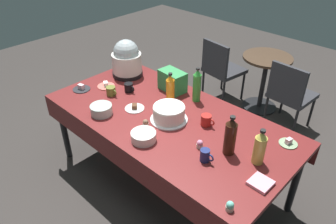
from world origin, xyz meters
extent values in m
plane|color=#383330|center=(0.00, 0.00, 0.00)|extent=(9.00, 9.00, 0.00)
cube|color=maroon|center=(0.00, 0.00, 0.73)|extent=(2.20, 1.10, 0.04)
cylinder|color=black|center=(-1.02, -0.47, 0.35)|extent=(0.06, 0.06, 0.71)
cylinder|color=black|center=(-1.02, 0.47, 0.35)|extent=(0.06, 0.06, 0.71)
cylinder|color=black|center=(1.02, 0.47, 0.35)|extent=(0.06, 0.06, 0.71)
cube|color=maroon|center=(0.00, -0.55, 0.62)|extent=(2.20, 0.01, 0.18)
cube|color=maroon|center=(0.00, 0.55, 0.62)|extent=(2.20, 0.01, 0.18)
cylinder|color=silver|center=(0.04, -0.03, 0.76)|extent=(0.32, 0.32, 0.01)
cylinder|color=white|center=(0.04, -0.03, 0.82)|extent=(0.27, 0.27, 0.12)
cylinder|color=white|center=(0.04, -0.03, 0.88)|extent=(0.26, 0.26, 0.01)
cylinder|color=black|center=(-0.86, 0.28, 0.77)|extent=(0.32, 0.32, 0.04)
cylinder|color=white|center=(-0.86, 0.28, 0.89)|extent=(0.31, 0.31, 0.20)
sphere|color=#B2BCC1|center=(-0.86, 0.28, 1.01)|extent=(0.26, 0.26, 0.26)
cylinder|color=#B2C6BC|center=(-0.45, -0.36, 0.79)|extent=(0.19, 0.19, 0.08)
cylinder|color=silver|center=(0.09, -0.36, 0.79)|extent=(0.20, 0.20, 0.07)
cylinder|color=white|center=(-0.31, -0.11, 0.75)|extent=(0.17, 0.17, 0.01)
cube|color=brown|center=(-0.31, -0.11, 0.78)|extent=(0.07, 0.07, 0.04)
cylinder|color=#8CA87F|center=(0.92, 0.37, 0.75)|extent=(0.14, 0.14, 0.01)
cube|color=beige|center=(0.92, 0.37, 0.78)|extent=(0.04, 0.06, 0.04)
cylinder|color=#E07266|center=(-0.82, -0.04, 0.75)|extent=(0.17, 0.17, 0.01)
cube|color=white|center=(-0.82, -0.04, 0.78)|extent=(0.07, 0.07, 0.04)
cylinder|color=#2D2D33|center=(-0.94, -0.24, 0.75)|extent=(0.17, 0.17, 0.01)
cube|color=beige|center=(-0.94, -0.24, 0.78)|extent=(0.07, 0.05, 0.05)
cylinder|color=beige|center=(0.45, -0.13, 0.77)|extent=(0.05, 0.05, 0.03)
sphere|color=pink|center=(0.45, -0.13, 0.79)|extent=(0.05, 0.05, 0.05)
cylinder|color=beige|center=(-0.04, -0.23, 0.77)|extent=(0.05, 0.05, 0.03)
sphere|color=brown|center=(-0.04, -0.23, 0.79)|extent=(0.05, 0.05, 0.05)
cylinder|color=beige|center=(0.95, -0.47, 0.77)|extent=(0.05, 0.05, 0.03)
sphere|color=#6BC6B2|center=(0.95, -0.47, 0.79)|extent=(0.05, 0.05, 0.05)
cylinder|color=orange|center=(-0.14, 0.18, 0.87)|extent=(0.08, 0.08, 0.24)
cone|color=orange|center=(-0.14, 0.18, 1.01)|extent=(0.07, 0.07, 0.05)
cylinder|color=black|center=(-0.14, 0.18, 1.05)|extent=(0.03, 0.03, 0.02)
cylinder|color=green|center=(0.00, 0.38, 0.88)|extent=(0.07, 0.07, 0.26)
cone|color=green|center=(0.00, 0.38, 1.04)|extent=(0.07, 0.07, 0.05)
cylinder|color=black|center=(0.00, 0.38, 1.07)|extent=(0.03, 0.03, 0.02)
cylinder|color=gold|center=(0.85, 0.03, 0.86)|extent=(0.09, 0.09, 0.21)
cone|color=gold|center=(0.85, 0.03, 0.99)|extent=(0.08, 0.08, 0.05)
cylinder|color=black|center=(0.85, 0.03, 1.02)|extent=(0.04, 0.04, 0.02)
cylinder|color=#33190F|center=(0.64, -0.03, 0.88)|extent=(0.09, 0.09, 0.25)
cone|color=#33190F|center=(0.64, -0.03, 1.03)|extent=(0.08, 0.08, 0.05)
cylinder|color=black|center=(0.64, -0.03, 1.06)|extent=(0.04, 0.04, 0.02)
cylinder|color=navy|center=(0.57, -0.22, 0.80)|extent=(0.07, 0.07, 0.10)
torus|color=navy|center=(0.62, -0.22, 0.80)|extent=(0.06, 0.01, 0.06)
cylinder|color=#B2231E|center=(0.31, 0.13, 0.80)|extent=(0.09, 0.09, 0.09)
torus|color=#B2231E|center=(0.36, 0.13, 0.80)|extent=(0.06, 0.01, 0.06)
cylinder|color=olive|center=(-0.65, -0.10, 0.79)|extent=(0.09, 0.09, 0.08)
torus|color=olive|center=(-0.60, -0.10, 0.80)|extent=(0.05, 0.01, 0.05)
cylinder|color=black|center=(-0.58, 0.06, 0.79)|extent=(0.08, 0.08, 0.08)
torus|color=black|center=(-0.53, 0.06, 0.80)|extent=(0.05, 0.01, 0.05)
cube|color=#338C4C|center=(-0.29, 0.37, 0.85)|extent=(0.27, 0.18, 0.20)
cube|color=pink|center=(0.98, -0.15, 0.76)|extent=(0.14, 0.14, 0.02)
cube|color=#333338|center=(-0.55, 1.66, 0.42)|extent=(0.50, 0.50, 0.05)
cube|color=#333338|center=(-0.58, 1.46, 0.65)|extent=(0.42, 0.10, 0.40)
cylinder|color=black|center=(-0.33, 1.82, 0.20)|extent=(0.03, 0.03, 0.40)
cylinder|color=black|center=(-0.71, 1.88, 0.20)|extent=(0.03, 0.03, 0.40)
cylinder|color=black|center=(-0.39, 1.44, 0.20)|extent=(0.03, 0.03, 0.40)
cylinder|color=black|center=(-0.77, 1.50, 0.20)|extent=(0.03, 0.03, 0.40)
cube|color=#333338|center=(0.40, 1.66, 0.42)|extent=(0.47, 0.47, 0.05)
cube|color=#333338|center=(0.39, 1.46, 0.65)|extent=(0.42, 0.07, 0.40)
cylinder|color=black|center=(0.60, 1.84, 0.20)|extent=(0.03, 0.03, 0.40)
cylinder|color=black|center=(0.22, 1.86, 0.20)|extent=(0.03, 0.03, 0.40)
cylinder|color=black|center=(0.58, 1.46, 0.20)|extent=(0.03, 0.03, 0.40)
cylinder|color=black|center=(0.20, 1.48, 0.20)|extent=(0.03, 0.03, 0.40)
cylinder|color=#473323|center=(-0.05, 1.81, 0.70)|extent=(0.60, 0.60, 0.03)
cylinder|color=black|center=(-0.05, 1.81, 0.35)|extent=(0.06, 0.06, 0.67)
cylinder|color=black|center=(-0.05, 1.81, 0.01)|extent=(0.44, 0.44, 0.02)
camera|label=1|loc=(1.58, -1.66, 2.31)|focal=34.58mm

